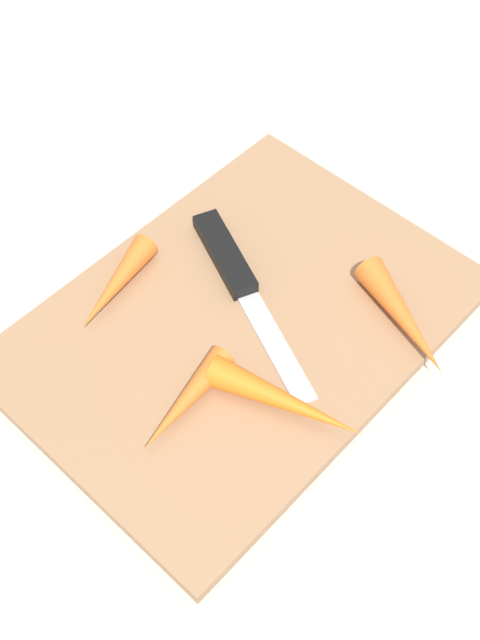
# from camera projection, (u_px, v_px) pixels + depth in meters

# --- Properties ---
(ground_plane) EXTENTS (1.40, 1.40, 0.00)m
(ground_plane) POSITION_uv_depth(u_px,v_px,m) (240.00, 329.00, 0.65)
(ground_plane) COLOR #ADA8A0
(cutting_board) EXTENTS (0.36, 0.26, 0.01)m
(cutting_board) POSITION_uv_depth(u_px,v_px,m) (240.00, 324.00, 0.65)
(cutting_board) COLOR #99704C
(cutting_board) RESTS_ON ground_plane
(knife) EXTENTS (0.10, 0.19, 0.01)m
(knife) POSITION_uv_depth(u_px,v_px,m) (231.00, 265.00, 0.67)
(knife) COLOR #B7B7BC
(knife) RESTS_ON cutting_board
(carrot_short) EXTENTS (0.10, 0.03, 0.02)m
(carrot_short) POSITION_uv_depth(u_px,v_px,m) (185.00, 402.00, 0.59)
(carrot_short) COLOR orange
(carrot_short) RESTS_ON cutting_board
(carrot_shortest) EXTENTS (0.10, 0.05, 0.02)m
(carrot_shortest) POSITION_uv_depth(u_px,v_px,m) (115.00, 285.00, 0.65)
(carrot_shortest) COLOR orange
(carrot_shortest) RESTS_ON cutting_board
(carrot_long) EXTENTS (0.07, 0.11, 0.03)m
(carrot_long) POSITION_uv_depth(u_px,v_px,m) (403.00, 318.00, 0.63)
(carrot_long) COLOR orange
(carrot_long) RESTS_ON cutting_board
(carrot_longest) EXTENTS (0.06, 0.12, 0.03)m
(carrot_longest) POSITION_uv_depth(u_px,v_px,m) (286.00, 401.00, 0.59)
(carrot_longest) COLOR orange
(carrot_longest) RESTS_ON cutting_board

